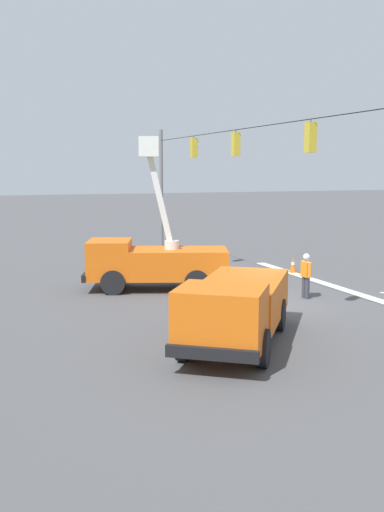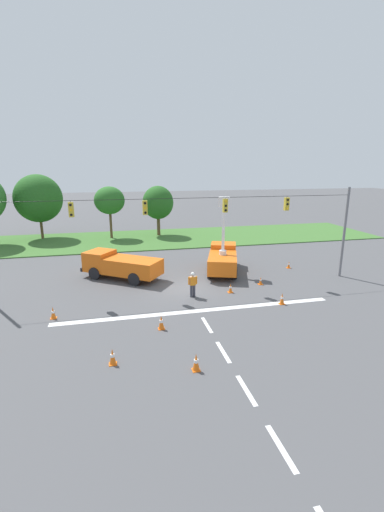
# 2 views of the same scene
# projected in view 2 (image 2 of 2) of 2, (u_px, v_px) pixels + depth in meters

# --- Properties ---
(ground_plane) EXTENTS (200.00, 200.00, 0.00)m
(ground_plane) POSITION_uv_depth(u_px,v_px,m) (185.00, 288.00, 25.30)
(ground_plane) COLOR #4C4C4F
(grass_verge) EXTENTS (56.00, 12.00, 0.10)m
(grass_verge) POSITION_uv_depth(u_px,v_px,m) (155.00, 239.00, 42.25)
(grass_verge) COLOR #3D6B2D
(grass_verge) RESTS_ON ground
(lane_markings) EXTENTS (17.60, 15.25, 0.01)m
(lane_markings) POSITION_uv_depth(u_px,v_px,m) (205.00, 321.00, 19.94)
(lane_markings) COLOR silver
(lane_markings) RESTS_ON ground
(signal_gantry) EXTENTS (26.20, 0.33, 7.20)m
(signal_gantry) POSITION_uv_depth(u_px,v_px,m) (185.00, 227.00, 24.14)
(signal_gantry) COLOR slate
(signal_gantry) RESTS_ON ground
(tree_west) EXTENTS (5.58, 5.49, 7.83)m
(tree_west) POSITION_uv_depth(u_px,v_px,m) (38.00, 199.00, 40.98)
(tree_west) COLOR brown
(tree_west) RESTS_ON ground
(tree_centre) EXTENTS (3.65, 3.48, 6.39)m
(tree_centre) POSITION_uv_depth(u_px,v_px,m) (109.00, 201.00, 41.36)
(tree_centre) COLOR brown
(tree_centre) RESTS_ON ground
(tree_east) EXTENTS (3.89, 4.01, 6.36)m
(tree_east) POSITION_uv_depth(u_px,v_px,m) (158.00, 203.00, 43.19)
(tree_east) COLOR brown
(tree_east) RESTS_ON ground
(utility_truck_bucket_lift) EXTENTS (4.08, 6.34, 6.31)m
(utility_truck_bucket_lift) POSITION_uv_depth(u_px,v_px,m) (223.00, 257.00, 28.89)
(utility_truck_bucket_lift) COLOR orange
(utility_truck_bucket_lift) RESTS_ON ground
(utility_truck_support_near) EXTENTS (6.55, 5.60, 2.07)m
(utility_truck_support_near) POSITION_uv_depth(u_px,v_px,m) (121.00, 265.00, 27.26)
(utility_truck_support_near) COLOR orange
(utility_truck_support_near) RESTS_ON ground
(road_worker) EXTENTS (0.65, 0.27, 1.77)m
(road_worker) POSITION_uv_depth(u_px,v_px,m) (193.00, 283.00, 23.42)
(road_worker) COLOR #383842
(road_worker) RESTS_ON ground
(traffic_cone_foreground_left) EXTENTS (0.36, 0.36, 0.78)m
(traffic_cone_foreground_left) POSITION_uv_depth(u_px,v_px,m) (112.00, 357.00, 15.51)
(traffic_cone_foreground_left) COLOR orange
(traffic_cone_foreground_left) RESTS_ON ground
(traffic_cone_mid_left) EXTENTS (0.36, 0.36, 0.76)m
(traffic_cone_mid_left) POSITION_uv_depth(u_px,v_px,m) (282.00, 299.00, 22.31)
(traffic_cone_mid_left) COLOR orange
(traffic_cone_mid_left) RESTS_ON ground
(traffic_cone_mid_right) EXTENTS (0.36, 0.36, 0.68)m
(traffic_cone_mid_right) POSITION_uv_depth(u_px,v_px,m) (231.00, 288.00, 24.37)
(traffic_cone_mid_right) COLOR orange
(traffic_cone_mid_right) RESTS_ON ground
(traffic_cone_near_bucket) EXTENTS (0.36, 0.36, 0.82)m
(traffic_cone_near_bucket) POSITION_uv_depth(u_px,v_px,m) (196.00, 362.00, 15.03)
(traffic_cone_near_bucket) COLOR orange
(traffic_cone_near_bucket) RESTS_ON ground
(traffic_cone_lane_edge_a) EXTENTS (0.36, 0.36, 0.63)m
(traffic_cone_lane_edge_a) POSITION_uv_depth(u_px,v_px,m) (289.00, 265.00, 30.23)
(traffic_cone_lane_edge_a) COLOR orange
(traffic_cone_lane_edge_a) RESTS_ON ground
(traffic_cone_lane_edge_b) EXTENTS (0.36, 0.36, 0.83)m
(traffic_cone_lane_edge_b) POSITION_uv_depth(u_px,v_px,m) (161.00, 322.00, 18.87)
(traffic_cone_lane_edge_b) COLOR orange
(traffic_cone_lane_edge_b) RESTS_ON ground
(traffic_cone_far_left) EXTENTS (0.36, 0.36, 0.73)m
(traffic_cone_far_left) POSITION_uv_depth(u_px,v_px,m) (53.00, 313.00, 20.20)
(traffic_cone_far_left) COLOR orange
(traffic_cone_far_left) RESTS_ON ground
(traffic_cone_far_right) EXTENTS (0.36, 0.36, 0.61)m
(traffic_cone_far_right) POSITION_uv_depth(u_px,v_px,m) (261.00, 281.00, 26.03)
(traffic_cone_far_right) COLOR orange
(traffic_cone_far_right) RESTS_ON ground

